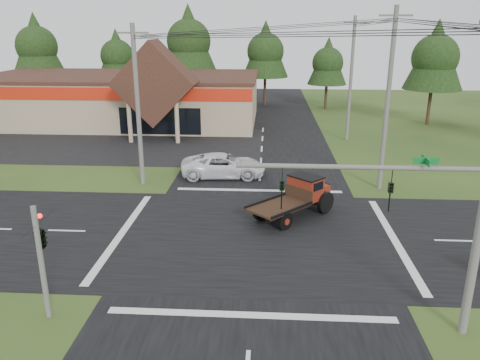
{
  "coord_description": "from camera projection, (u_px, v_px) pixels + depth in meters",
  "views": [
    {
      "loc": [
        0.5,
        -21.99,
        10.27
      ],
      "look_at": [
        -0.98,
        2.5,
        2.2
      ],
      "focal_mm": 35.0,
      "sensor_mm": 36.0,
      "label": 1
    }
  ],
  "objects": [
    {
      "name": "traffic_signal_mast",
      "position": [
        429.0,
        215.0,
        15.26
      ],
      "size": [
        8.12,
        0.24,
        7.0
      ],
      "color": "#595651",
      "rests_on": "ground"
    },
    {
      "name": "tree_row_b",
      "position": [
        117.0,
        54.0,
        62.96
      ],
      "size": [
        5.6,
        5.6,
        10.1
      ],
      "color": "#332316",
      "rests_on": "ground"
    },
    {
      "name": "traffic_signal_corner",
      "position": [
        39.0,
        228.0,
        16.47
      ],
      "size": [
        0.53,
        2.48,
        4.4
      ],
      "color": "#595651",
      "rests_on": "ground"
    },
    {
      "name": "tree_row_c",
      "position": [
        189.0,
        39.0,
        60.81
      ],
      "size": [
        7.28,
        7.28,
        13.13
      ],
      "color": "#332316",
      "rests_on": "ground"
    },
    {
      "name": "cvs_building",
      "position": [
        123.0,
        97.0,
        52.15
      ],
      "size": [
        30.4,
        18.2,
        9.19
      ],
      "color": "tan",
      "rests_on": "ground"
    },
    {
      "name": "ground",
      "position": [
        256.0,
        236.0,
        24.08
      ],
      "size": [
        120.0,
        120.0,
        0.0
      ],
      "primitive_type": "plane",
      "color": "#264217",
      "rests_on": "ground"
    },
    {
      "name": "tree_row_a",
      "position": [
        36.0,
        44.0,
        61.22
      ],
      "size": [
        6.72,
        6.72,
        12.12
      ],
      "color": "#332316",
      "rests_on": "ground"
    },
    {
      "name": "tree_row_d",
      "position": [
        265.0,
        50.0,
        61.6
      ],
      "size": [
        6.16,
        6.16,
        11.11
      ],
      "color": "#332316",
      "rests_on": "ground"
    },
    {
      "name": "utility_pole_nw",
      "position": [
        138.0,
        105.0,
        30.45
      ],
      "size": [
        2.0,
        0.3,
        10.5
      ],
      "color": "#595651",
      "rests_on": "ground"
    },
    {
      "name": "white_pickup",
      "position": [
        223.0,
        165.0,
        33.39
      ],
      "size": [
        6.15,
        3.19,
        1.66
      ],
      "primitive_type": "imported",
      "rotation": [
        0.0,
        0.0,
        1.65
      ],
      "color": "white",
      "rests_on": "ground"
    },
    {
      "name": "tree_side_ne",
      "position": [
        435.0,
        55.0,
        49.19
      ],
      "size": [
        6.16,
        6.16,
        11.11
      ],
      "color": "#332316",
      "rests_on": "ground"
    },
    {
      "name": "utility_pole_n",
      "position": [
        351.0,
        79.0,
        42.69
      ],
      "size": [
        2.0,
        0.3,
        11.2
      ],
      "color": "#595651",
      "rests_on": "ground"
    },
    {
      "name": "road_ew",
      "position": [
        256.0,
        236.0,
        24.08
      ],
      "size": [
        120.0,
        12.0,
        0.02
      ],
      "primitive_type": "cube",
      "color": "black",
      "rests_on": "ground"
    },
    {
      "name": "road_ns",
      "position": [
        256.0,
        236.0,
        24.08
      ],
      "size": [
        12.0,
        120.0,
        0.02
      ],
      "primitive_type": "cube",
      "color": "black",
      "rests_on": "ground"
    },
    {
      "name": "antique_flatbed_truck",
      "position": [
        293.0,
        198.0,
        26.09
      ],
      "size": [
        5.25,
        5.35,
        2.27
      ],
      "primitive_type": null,
      "rotation": [
        0.0,
        0.0,
        -0.76
      ],
      "color": "#621F0E",
      "rests_on": "ground"
    },
    {
      "name": "utility_pole_ne",
      "position": [
        388.0,
        100.0,
        29.37
      ],
      "size": [
        2.0,
        0.3,
        11.5
      ],
      "color": "#595651",
      "rests_on": "ground"
    },
    {
      "name": "parking_apron",
      "position": [
        109.0,
        144.0,
        42.9
      ],
      "size": [
        28.0,
        14.0,
        0.02
      ],
      "primitive_type": "cube",
      "color": "black",
      "rests_on": "ground"
    },
    {
      "name": "tree_row_e",
      "position": [
        328.0,
        61.0,
        59.67
      ],
      "size": [
        5.04,
        5.04,
        9.09
      ],
      "color": "#332316",
      "rests_on": "ground"
    }
  ]
}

